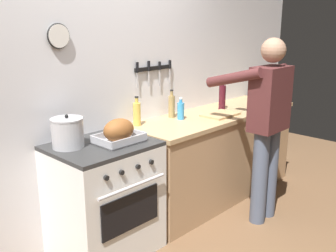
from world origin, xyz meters
name	(u,v)px	position (x,y,z in m)	size (l,w,h in m)	color
wall_back	(95,83)	(0.00, 1.35, 1.30)	(6.00, 0.13, 2.60)	silver
counter_block	(214,155)	(1.20, 0.99, 0.45)	(2.03, 0.65, 0.90)	tan
stove	(104,199)	(-0.22, 0.99, 0.45)	(0.76, 0.67, 0.90)	white
person_cook	(266,119)	(1.12, 0.38, 0.95)	(0.51, 0.63, 1.66)	#4C566B
roasting_pan	(119,132)	(-0.11, 0.92, 0.98)	(0.35, 0.26, 0.19)	#B7B7BC
stock_pot	(68,133)	(-0.44, 1.10, 1.01)	(0.23, 0.23, 0.25)	#B7B7BC
cutting_board	(220,115)	(1.13, 0.88, 0.91)	(0.36, 0.24, 0.02)	tan
bottle_wine_red	(222,97)	(1.36, 1.04, 1.04)	(0.07, 0.07, 0.32)	#47141E
bottle_vinegar	(172,106)	(0.75, 1.18, 1.01)	(0.06, 0.06, 0.27)	#997F4C
bottle_dish_soap	(181,110)	(0.75, 1.06, 0.99)	(0.06, 0.06, 0.21)	#338CCC
bottle_cooking_oil	(137,113)	(0.32, 1.19, 1.01)	(0.07, 0.07, 0.26)	gold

